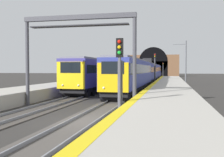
{
  "coord_description": "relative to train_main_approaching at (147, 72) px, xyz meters",
  "views": [
    {
      "loc": [
        -13.71,
        -4.51,
        2.86
      ],
      "look_at": [
        12.01,
        1.21,
        1.92
      ],
      "focal_mm": 42.76,
      "sensor_mm": 36.0,
      "label": 1
    }
  ],
  "objects": [
    {
      "name": "catenary_mast_near",
      "position": [
        -5.69,
        -6.81,
        1.56
      ],
      "size": [
        0.22,
        2.19,
        7.54
      ],
      "color": "#595B60",
      "rests_on": "ground_plane"
    },
    {
      "name": "ground_plane",
      "position": [
        -37.49,
        -0.0,
        -2.32
      ],
      "size": [
        320.0,
        320.0,
        0.0
      ],
      "primitive_type": "plane",
      "color": "#302D2B"
    },
    {
      "name": "railway_signal_mid",
      "position": [
        -4.54,
        -1.73,
        0.92
      ],
      "size": [
        0.39,
        0.38,
        5.57
      ],
      "rotation": [
        0.0,
        0.0,
        3.14
      ],
      "color": "#38383D",
      "rests_on": "ground_plane"
    },
    {
      "name": "railway_signal_far",
      "position": [
        43.03,
        -1.73,
        0.66
      ],
      "size": [
        0.39,
        0.38,
        5.08
      ],
      "rotation": [
        0.0,
        0.0,
        3.14
      ],
      "color": "#38383D",
      "rests_on": "ground_plane"
    },
    {
      "name": "train_main_approaching",
      "position": [
        0.0,
        0.0,
        0.0
      ],
      "size": [
        60.44,
        2.96,
        4.91
      ],
      "rotation": [
        0.0,
        0.0,
        3.13
      ],
      "color": "navy",
      "rests_on": "ground_plane"
    },
    {
      "name": "platform_right_edge_strip",
      "position": [
        -37.49,
        -2.39,
        -1.26
      ],
      "size": [
        112.0,
        0.5,
        0.01
      ],
      "primitive_type": "cube",
      "color": "yellow",
      "rests_on": "platform_right"
    },
    {
      "name": "overhead_signal_gantry",
      "position": [
        -32.19,
        2.3,
        2.91
      ],
      "size": [
        0.7,
        8.76,
        6.9
      ],
      "color": "#3F3F47",
      "rests_on": "ground_plane"
    },
    {
      "name": "tunnel_portal",
      "position": [
        53.66,
        2.3,
        1.89
      ],
      "size": [
        2.89,
        19.49,
        11.3
      ],
      "color": "brown",
      "rests_on": "ground_plane"
    },
    {
      "name": "track_main_line",
      "position": [
        -37.49,
        -0.0,
        -2.28
      ],
      "size": [
        160.0,
        2.69,
        0.21
      ],
      "color": "#4C4742",
      "rests_on": "ground_plane"
    },
    {
      "name": "track_adjacent_line",
      "position": [
        -37.49,
        4.6,
        -2.28
      ],
      "size": [
        160.0,
        2.82,
        0.21
      ],
      "color": "#423D38",
      "rests_on": "ground_plane"
    },
    {
      "name": "train_adjacent_platform",
      "position": [
        -6.95,
        4.6,
        0.01
      ],
      "size": [
        41.28,
        3.17,
        4.97
      ],
      "rotation": [
        0.0,
        0.0,
        3.13
      ],
      "color": "navy",
      "rests_on": "ground_plane"
    },
    {
      "name": "railway_signal_near",
      "position": [
        -36.74,
        -1.73,
        0.47
      ],
      "size": [
        0.39,
        0.38,
        4.55
      ],
      "rotation": [
        0.0,
        0.0,
        3.14
      ],
      "color": "#4C4C54",
      "rests_on": "ground_plane"
    },
    {
      "name": "platform_right",
      "position": [
        -37.49,
        -4.29,
        -1.79
      ],
      "size": [
        112.0,
        4.31,
        1.05
      ],
      "primitive_type": "cube",
      "color": "#ADA89E",
      "rests_on": "ground_plane"
    }
  ]
}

